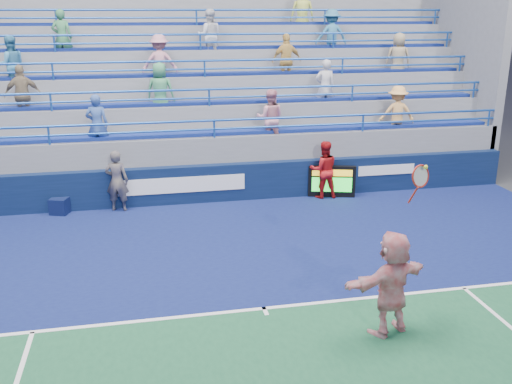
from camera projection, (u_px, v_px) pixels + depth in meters
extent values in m
plane|color=#333538|center=(264.00, 309.00, 10.63)|extent=(120.00, 120.00, 0.00)
cube|color=#0F174D|center=(243.00, 261.00, 12.68)|extent=(18.00, 8.40, 0.02)
cube|color=white|center=(264.00, 308.00, 10.62)|extent=(11.00, 0.10, 0.01)
cube|color=white|center=(265.00, 311.00, 10.53)|extent=(0.08, 0.30, 0.01)
cube|color=#091632|center=(216.00, 183.00, 16.53)|extent=(18.00, 0.30, 1.10)
cube|color=white|center=(182.00, 185.00, 16.18)|extent=(3.60, 0.02, 0.45)
cube|color=white|center=(386.00, 170.00, 17.33)|extent=(1.80, 0.02, 0.30)
cube|color=slate|center=(205.00, 158.00, 19.29)|extent=(18.00, 5.60, 1.10)
cube|color=slate|center=(204.00, 148.00, 19.17)|extent=(18.00, 5.60, 1.85)
cube|color=navy|center=(213.00, 133.00, 16.68)|extent=(17.40, 0.45, 0.10)
cylinder|color=#1E50A7|center=(214.00, 120.00, 16.17)|extent=(18.00, 0.07, 0.07)
cube|color=slate|center=(202.00, 134.00, 19.52)|extent=(18.00, 4.60, 2.60)
cube|color=navy|center=(208.00, 102.00, 17.39)|extent=(17.40, 0.45, 0.10)
cylinder|color=#1E50A7|center=(209.00, 89.00, 16.88)|extent=(18.00, 0.07, 0.07)
cube|color=slate|center=(200.00, 120.00, 19.88)|extent=(18.00, 3.60, 3.35)
cube|color=navy|center=(203.00, 74.00, 18.09)|extent=(17.40, 0.45, 0.10)
cylinder|color=#1E50A7|center=(204.00, 61.00, 17.58)|extent=(18.00, 0.07, 0.07)
cube|color=slate|center=(198.00, 107.00, 20.23)|extent=(18.00, 2.60, 4.10)
cube|color=navy|center=(199.00, 48.00, 18.80)|extent=(17.40, 0.45, 0.10)
cylinder|color=#1E50A7|center=(200.00, 34.00, 18.29)|extent=(18.00, 0.07, 0.07)
cube|color=slate|center=(197.00, 95.00, 20.58)|extent=(18.00, 1.60, 4.85)
cube|color=navy|center=(195.00, 24.00, 19.51)|extent=(17.40, 0.45, 0.10)
cylinder|color=#1E50A7|center=(196.00, 10.00, 19.00)|extent=(18.00, 0.07, 0.07)
imported|color=pink|center=(270.00, 118.00, 16.90)|extent=(0.96, 0.84, 1.70)
imported|color=#C47F92|center=(160.00, 63.00, 17.72)|extent=(1.13, 0.70, 1.70)
imported|color=#315094|center=(97.00, 125.00, 15.95)|extent=(0.66, 0.48, 1.70)
imported|color=teal|center=(331.00, 35.00, 19.56)|extent=(1.12, 0.66, 1.70)
imported|color=#BDBBC1|center=(325.00, 87.00, 17.99)|extent=(0.65, 0.46, 1.70)
imported|color=#867459|center=(23.00, 95.00, 16.26)|extent=(1.06, 0.62, 1.70)
imported|color=#C6D251|center=(302.00, 12.00, 20.12)|extent=(0.91, 0.67, 1.70)
imported|color=#37794C|center=(62.00, 37.00, 17.86)|extent=(0.65, 0.46, 1.70)
imported|color=#F0AD5D|center=(397.00, 113.00, 17.67)|extent=(1.20, 0.84, 1.70)
imported|color=#DBAF55|center=(287.00, 60.00, 18.50)|extent=(1.03, 0.51, 1.70)
imported|color=silver|center=(209.00, 36.00, 18.75)|extent=(0.90, 0.74, 1.70)
imported|color=#9A8967|center=(398.00, 59.00, 19.24)|extent=(0.95, 0.77, 1.70)
imported|color=teal|center=(11.00, 65.00, 16.89)|extent=(0.98, 0.85, 1.70)
imported|color=#3E895A|center=(160.00, 91.00, 17.00)|extent=(0.94, 0.74, 1.70)
cube|color=black|center=(332.00, 181.00, 16.92)|extent=(1.38, 0.52, 0.96)
cube|color=gold|center=(333.00, 173.00, 16.75)|extent=(1.18, 0.02, 0.19)
cube|color=#19E533|center=(333.00, 185.00, 16.86)|extent=(1.18, 0.02, 0.43)
cube|color=#0B1437|center=(60.00, 206.00, 15.57)|extent=(0.58, 0.58, 0.46)
cube|color=#0B1437|center=(59.00, 190.00, 15.64)|extent=(0.45, 0.20, 0.36)
imported|color=white|center=(392.00, 283.00, 9.61)|extent=(1.81, 1.10, 1.86)
torus|color=#AF2315|center=(421.00, 176.00, 9.11)|extent=(0.39, 0.22, 0.38)
cylinder|color=#AF2315|center=(413.00, 195.00, 9.18)|extent=(0.08, 0.21, 0.34)
sphere|color=yellow|center=(426.00, 167.00, 9.02)|extent=(0.07, 0.07, 0.07)
imported|color=#15173A|center=(117.00, 181.00, 15.63)|extent=(0.70, 0.54, 1.73)
imported|color=#AC1316|center=(324.00, 170.00, 16.77)|extent=(0.88, 0.71, 1.71)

